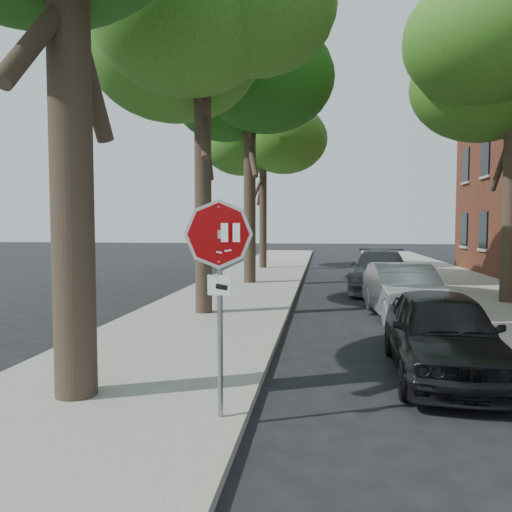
{
  "coord_description": "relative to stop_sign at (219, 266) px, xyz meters",
  "views": [
    {
      "loc": [
        0.51,
        -5.77,
        2.43
      ],
      "look_at": [
        -0.3,
        0.24,
        2.05
      ],
      "focal_mm": 35.0,
      "sensor_mm": 36.0,
      "label": 1
    }
  ],
  "objects": [
    {
      "name": "car_b",
      "position": [
        3.3,
        7.54,
        -1.24
      ],
      "size": [
        1.81,
        4.37,
        1.41
      ],
      "primitive_type": "imported",
      "rotation": [
        0.0,
        0.0,
        0.07
      ],
      "color": "#9B9EA3",
      "rests_on": "ground"
    },
    {
      "name": "car_a",
      "position": [
        3.12,
        2.51,
        -1.26
      ],
      "size": [
        1.81,
        4.13,
        1.38
      ],
      "primitive_type": "imported",
      "rotation": [
        0.0,
        0.0,
        -0.04
      ],
      "color": "black",
      "rests_on": "ground"
    },
    {
      "name": "stop_sign",
      "position": [
        0.0,
        0.0,
        0.0
      ],
      "size": [
        0.76,
        0.34,
        2.61
      ],
      "color": "gray",
      "rests_on": "sidewalk_left"
    },
    {
      "name": "curb_right",
      "position": [
        4.65,
        12.03,
        -1.88
      ],
      "size": [
        0.12,
        55.0,
        0.13
      ],
      "primitive_type": "cube",
      "color": "#9E9384",
      "rests_on": "ground"
    },
    {
      "name": "curb_left",
      "position": [
        0.25,
        12.03,
        -1.88
      ],
      "size": [
        0.12,
        55.0,
        0.13
      ],
      "primitive_type": "cube",
      "color": "#9E9384",
      "rests_on": "ground"
    },
    {
      "name": "car_c",
      "position": [
        3.3,
        12.8,
        -1.2
      ],
      "size": [
        2.73,
        5.4,
        1.5
      ],
      "primitive_type": "imported",
      "rotation": [
        0.0,
        0.0,
        -0.12
      ],
      "color": "#4D4C51",
      "rests_on": "ground"
    },
    {
      "name": "tree_far",
      "position": [
        -2.02,
        21.14,
        5.26
      ],
      "size": [
        5.29,
        4.91,
        9.33
      ],
      "color": "black",
      "rests_on": "sidewalk_left"
    },
    {
      "name": "tree_right",
      "position": [
        6.68,
        10.14,
        5.26
      ],
      "size": [
        5.29,
        4.91,
        9.33
      ],
      "color": "black",
      "rests_on": "sidewalk_right"
    },
    {
      "name": "tree_mid_a",
      "position": [
        -1.92,
        7.14,
        5.66
      ],
      "size": [
        5.59,
        5.19,
        9.84
      ],
      "color": "black",
      "rests_on": "sidewalk_left"
    },
    {
      "name": "ground",
      "position": [
        0.7,
        0.03,
        -1.95
      ],
      "size": [
        120.0,
        120.0,
        0.0
      ],
      "primitive_type": "plane",
      "color": "black",
      "rests_on": "ground"
    },
    {
      "name": "sidewalk_left",
      "position": [
        -1.8,
        12.03,
        -1.89
      ],
      "size": [
        4.0,
        55.0,
        0.12
      ],
      "primitive_type": "cube",
      "color": "gray",
      "rests_on": "ground"
    },
    {
      "name": "tree_mid_b",
      "position": [
        -1.72,
        14.15,
        6.05
      ],
      "size": [
        5.88,
        5.46,
        10.36
      ],
      "color": "black",
      "rests_on": "sidewalk_left"
    },
    {
      "name": "sidewalk_right",
      "position": [
        6.7,
        12.03,
        -1.89
      ],
      "size": [
        4.0,
        55.0,
        0.12
      ],
      "primitive_type": "cube",
      "color": "gray",
      "rests_on": "ground"
    }
  ]
}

